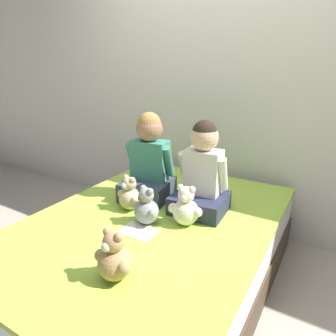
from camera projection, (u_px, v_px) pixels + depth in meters
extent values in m
plane|color=#B2A899|center=(154.00, 284.00, 2.05)|extent=(14.00, 14.00, 0.00)
cube|color=silver|center=(222.00, 86.00, 2.52)|extent=(8.00, 0.06, 2.50)
cube|color=#473828|center=(153.00, 269.00, 2.01)|extent=(1.41, 1.95, 0.25)
cube|color=white|center=(153.00, 238.00, 1.93)|extent=(1.38, 1.91, 0.23)
cube|color=#A8D147|center=(153.00, 221.00, 1.89)|extent=(1.39, 1.93, 0.03)
cube|color=#384251|center=(147.00, 189.00, 2.16)|extent=(0.36, 0.37, 0.13)
cube|color=#3D8470|center=(150.00, 160.00, 2.13)|extent=(0.27, 0.17, 0.28)
sphere|color=#9E7051|center=(149.00, 129.00, 2.06)|extent=(0.19, 0.19, 0.19)
sphere|color=#A37A42|center=(149.00, 124.00, 2.05)|extent=(0.16, 0.16, 0.16)
cylinder|color=#3D8470|center=(132.00, 157.00, 2.19)|extent=(0.07, 0.14, 0.23)
cylinder|color=#3D8470|center=(169.00, 161.00, 2.08)|extent=(0.07, 0.14, 0.23)
cube|color=#282D47|center=(199.00, 203.00, 1.96)|extent=(0.36, 0.33, 0.12)
cube|color=silver|center=(203.00, 172.00, 1.93)|extent=(0.24, 0.16, 0.29)
sphere|color=#DBAD89|center=(204.00, 137.00, 1.86)|extent=(0.18, 0.18, 0.18)
sphere|color=#2D2319|center=(205.00, 132.00, 1.85)|extent=(0.16, 0.16, 0.16)
cylinder|color=silver|center=(185.00, 168.00, 1.99)|extent=(0.06, 0.14, 0.24)
cylinder|color=silver|center=(223.00, 174.00, 1.87)|extent=(0.06, 0.14, 0.24)
sphere|color=#D1B78E|center=(130.00, 199.00, 1.99)|extent=(0.15, 0.15, 0.15)
sphere|color=#D1B78E|center=(129.00, 184.00, 1.96)|extent=(0.09, 0.09, 0.09)
sphere|color=white|center=(125.00, 186.00, 1.93)|extent=(0.04, 0.04, 0.04)
sphere|color=#D1B78E|center=(126.00, 177.00, 1.97)|extent=(0.04, 0.04, 0.04)
sphere|color=#D1B78E|center=(132.00, 180.00, 1.92)|extent=(0.04, 0.04, 0.04)
sphere|color=#D1B78E|center=(122.00, 194.00, 2.02)|extent=(0.06, 0.06, 0.06)
sphere|color=#D1B78E|center=(135.00, 200.00, 1.93)|extent=(0.06, 0.06, 0.06)
sphere|color=silver|center=(186.00, 212.00, 1.80)|extent=(0.16, 0.16, 0.16)
sphere|color=silver|center=(186.00, 195.00, 1.76)|extent=(0.10, 0.10, 0.10)
sphere|color=beige|center=(184.00, 198.00, 1.73)|extent=(0.04, 0.04, 0.04)
sphere|color=silver|center=(180.00, 188.00, 1.76)|extent=(0.04, 0.04, 0.04)
sphere|color=silver|center=(192.00, 189.00, 1.74)|extent=(0.04, 0.04, 0.04)
sphere|color=silver|center=(173.00, 208.00, 1.80)|extent=(0.06, 0.06, 0.06)
sphere|color=silver|center=(197.00, 212.00, 1.75)|extent=(0.06, 0.06, 0.06)
sphere|color=#939399|center=(147.00, 212.00, 1.81)|extent=(0.15, 0.15, 0.15)
sphere|color=#939399|center=(147.00, 195.00, 1.77)|extent=(0.09, 0.09, 0.09)
sphere|color=#4C4742|center=(141.00, 198.00, 1.75)|extent=(0.04, 0.04, 0.04)
sphere|color=#939399|center=(143.00, 188.00, 1.79)|extent=(0.04, 0.04, 0.04)
sphere|color=#939399|center=(150.00, 191.00, 1.74)|extent=(0.04, 0.04, 0.04)
sphere|color=#939399|center=(138.00, 206.00, 1.84)|extent=(0.06, 0.06, 0.06)
sphere|color=#939399|center=(153.00, 214.00, 1.74)|extent=(0.06, 0.06, 0.06)
sphere|color=tan|center=(115.00, 263.00, 1.34)|extent=(0.16, 0.16, 0.16)
sphere|color=tan|center=(113.00, 242.00, 1.30)|extent=(0.10, 0.10, 0.10)
sphere|color=beige|center=(106.00, 247.00, 1.27)|extent=(0.04, 0.04, 0.04)
sphere|color=tan|center=(107.00, 232.00, 1.31)|extent=(0.04, 0.04, 0.04)
sphere|color=tan|center=(119.00, 237.00, 1.27)|extent=(0.04, 0.04, 0.04)
sphere|color=tan|center=(101.00, 255.00, 1.36)|extent=(0.06, 0.06, 0.06)
sphere|color=tan|center=(124.00, 268.00, 1.28)|extent=(0.06, 0.06, 0.06)
cube|color=white|center=(138.00, 231.00, 1.74)|extent=(0.21, 0.15, 0.00)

